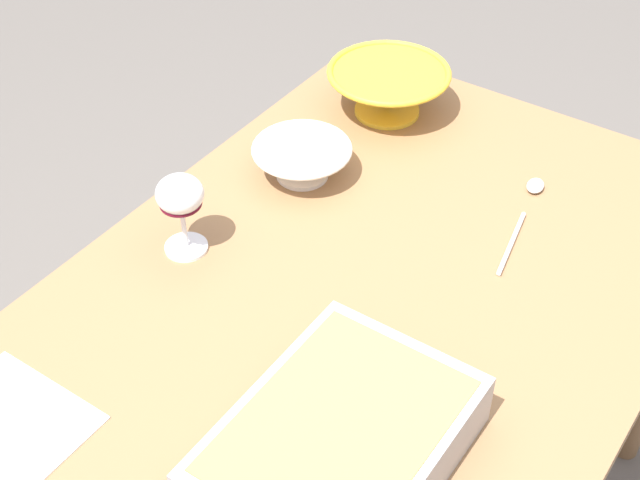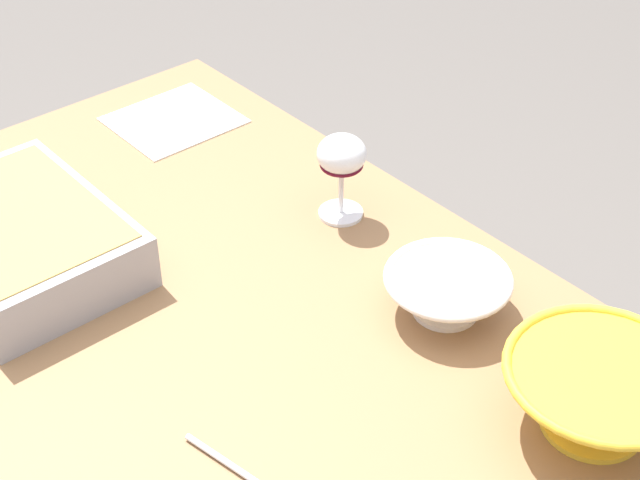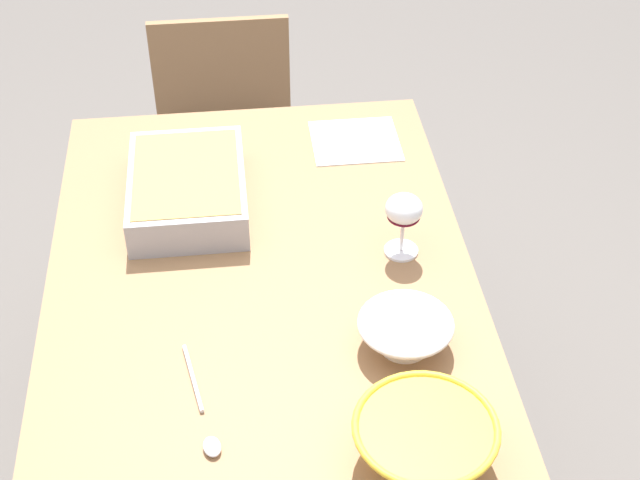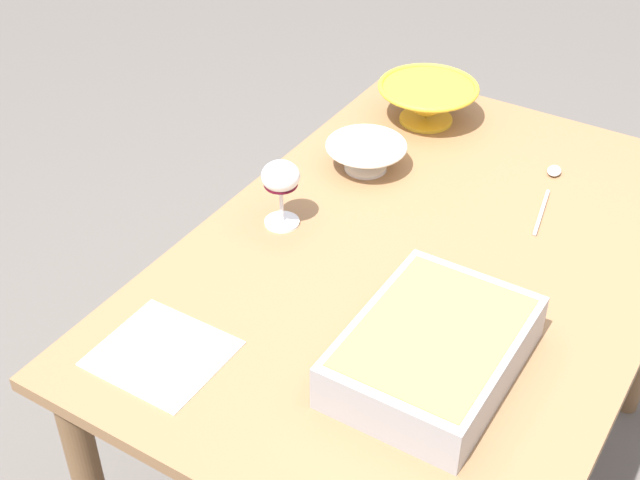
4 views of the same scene
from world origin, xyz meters
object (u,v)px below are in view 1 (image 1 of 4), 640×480
Objects in this scene: casserole_dish at (339,443)px; small_bowl at (388,89)px; dining_table at (357,345)px; serving_spoon at (527,205)px; wine_glass at (180,199)px; mixing_bowl at (302,159)px; napkin at (2,430)px.

small_bowl is at bearing -153.09° from casserole_dish.
serving_spoon reaches higher than dining_table.
small_bowl reaches higher than casserole_dish.
wine_glass reaches higher than casserole_dish.
small_bowl reaches higher than serving_spoon.
small_bowl is (-0.54, 0.06, -0.05)m from wine_glass.
casserole_dish reaches higher than dining_table.
casserole_dish is 0.84m from small_bowl.
mixing_bowl is 0.85× the size of napkin.
wine_glass is 0.54m from small_bowl.
small_bowl is at bearing -108.98° from serving_spoon.
wine_glass is at bearing -9.10° from mixing_bowl.
small_bowl is at bearing -153.52° from dining_table.
casserole_dish is at bearing 117.16° from napkin.
napkin is at bearing -0.52° from mixing_bowl.
wine_glass reaches higher than napkin.
napkin is at bearing -28.22° from dining_table.
dining_table is 5.52× the size of small_bowl.
mixing_bowl is at bearing -140.54° from casserole_dish.
napkin is (0.48, -0.26, 0.11)m from dining_table.
dining_table is 6.26× the size of napkin.
serving_spoon is 1.26× the size of napkin.
small_bowl reaches higher than napkin.
dining_table is at bearing 50.72° from mixing_bowl.
wine_glass is 0.81× the size of mixing_bowl.
dining_table is at bearing 101.89° from wine_glass.
mixing_bowl is at bearing 179.48° from napkin.
casserole_dish is 0.63m from serving_spoon.
mixing_bowl is 0.67× the size of serving_spoon.
mixing_bowl is at bearing -69.23° from serving_spoon.
wine_glass is at bearing -115.87° from casserole_dish.
napkin is (0.83, -0.38, -0.01)m from serving_spoon.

